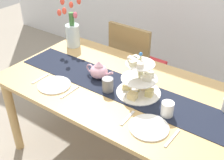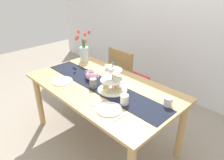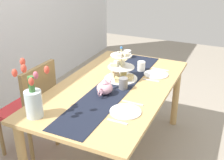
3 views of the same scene
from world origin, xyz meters
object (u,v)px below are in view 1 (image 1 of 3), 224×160
object	(u,v)px
tiered_cake_stand	(139,81)
fork_left	(40,79)
chair_left	(135,63)
teapot	(99,71)
fork_right	(128,118)
dinner_plate_right	(149,127)
tulip_vase	(72,31)
dining_table	(119,97)
knife_right	(172,138)
dinner_plate_left	(54,85)
mug_white_text	(167,109)
knife_left	(70,92)
mug_grey	(108,85)

from	to	relation	value
tiered_cake_stand	fork_left	xyz separation A→B (m)	(-0.67, -0.26, -0.10)
chair_left	tiered_cake_stand	size ratio (longest dim) A/B	2.99
teapot	fork_right	distance (m)	0.50
teapot	dinner_plate_right	xyz separation A→B (m)	(0.56, -0.26, -0.05)
teapot	tulip_vase	distance (m)	0.59
fork_left	dinner_plate_right	distance (m)	0.90
dining_table	tiered_cake_stand	size ratio (longest dim) A/B	5.52
knife_right	fork_right	bearing A→B (deg)	180.00
chair_left	dinner_plate_left	world-z (taller)	chair_left
tulip_vase	mug_white_text	xyz separation A→B (m)	(1.10, -0.39, -0.09)
knife_left	mug_white_text	size ratio (longest dim) A/B	1.79
dinner_plate_right	chair_left	bearing A→B (deg)	124.93
mug_white_text	fork_left	bearing A→B (deg)	-170.25
tiered_cake_stand	knife_right	distance (m)	0.47
fork_left	mug_grey	xyz separation A→B (m)	(0.49, 0.16, 0.05)
fork_left	mug_grey	distance (m)	0.52
dinner_plate_left	mug_white_text	xyz separation A→B (m)	(0.79, 0.16, 0.04)
knife_right	mug_grey	bearing A→B (deg)	163.68
teapot	dinner_plate_left	world-z (taller)	teapot
knife_left	fork_left	bearing A→B (deg)	180.00
tulip_vase	dinner_plate_left	bearing A→B (deg)	-60.17
mug_white_text	tiered_cake_stand	bearing A→B (deg)	158.42
tiered_cake_stand	fork_right	xyz separation A→B (m)	(0.08, -0.26, -0.10)
dining_table	dinner_plate_left	xyz separation A→B (m)	(-0.37, -0.26, 0.10)
fork_left	fork_right	bearing A→B (deg)	0.00
dinner_plate_left	dinner_plate_right	world-z (taller)	same
teapot	knife_left	distance (m)	0.27
tiered_cake_stand	tulip_vase	xyz separation A→B (m)	(-0.84, 0.29, 0.04)
dinner_plate_left	knife_left	distance (m)	0.15
chair_left	dinner_plate_right	size ratio (longest dim) A/B	3.96
dinner_plate_left	fork_left	size ratio (longest dim) A/B	1.53
knife_left	dinner_plate_right	bearing A→B (deg)	0.00
tulip_vase	mug_grey	xyz separation A→B (m)	(0.66, -0.39, -0.09)
dinner_plate_left	knife_left	xyz separation A→B (m)	(0.14, 0.00, -0.00)
fork_right	dinner_plate_left	bearing A→B (deg)	180.00
chair_left	fork_right	bearing A→B (deg)	-61.36
knife_left	fork_right	xyz separation A→B (m)	(0.46, 0.00, 0.00)
knife_right	dining_table	bearing A→B (deg)	153.66
dinner_plate_left	fork_right	distance (m)	0.61
dinner_plate_right	mug_white_text	world-z (taller)	mug_white_text
fork_left	mug_white_text	size ratio (longest dim) A/B	1.58
tulip_vase	dinner_plate_right	world-z (taller)	tulip_vase
tulip_vase	knife_right	size ratio (longest dim) A/B	2.46
teapot	knife_left	size ratio (longest dim) A/B	1.40
tulip_vase	knife_right	world-z (taller)	tulip_vase
dinner_plate_left	mug_grey	xyz separation A→B (m)	(0.34, 0.16, 0.05)
teapot	dinner_plate_left	distance (m)	0.33
dining_table	mug_white_text	xyz separation A→B (m)	(0.42, -0.10, 0.15)
teapot	tulip_vase	bearing A→B (deg)	150.14
tulip_vase	fork_right	xyz separation A→B (m)	(0.93, -0.55, -0.13)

